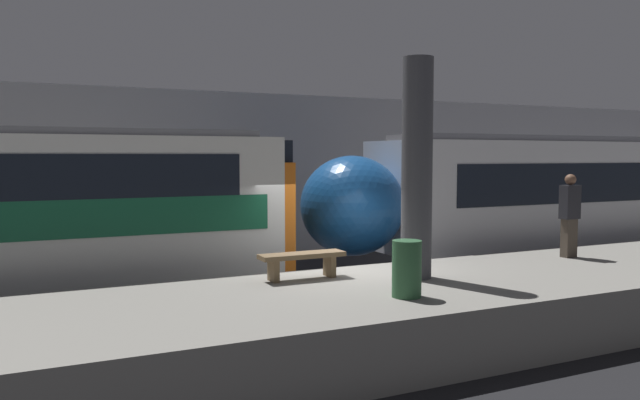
# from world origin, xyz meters

# --- Properties ---
(ground_plane) EXTENTS (120.00, 120.00, 0.00)m
(ground_plane) POSITION_xyz_m (0.00, 0.00, 0.00)
(ground_plane) COLOR black
(platform) EXTENTS (40.00, 3.75, 0.97)m
(platform) POSITION_xyz_m (0.00, -1.88, 0.48)
(platform) COLOR gray
(platform) RESTS_ON ground
(station_rear_barrier) EXTENTS (50.00, 0.15, 4.90)m
(station_rear_barrier) POSITION_xyz_m (0.00, 7.00, 2.45)
(station_rear_barrier) COLOR #939399
(station_rear_barrier) RESTS_ON ground
(support_pillar_near) EXTENTS (0.53, 0.53, 3.77)m
(support_pillar_near) POSITION_xyz_m (0.73, -1.48, 2.85)
(support_pillar_near) COLOR #47474C
(support_pillar_near) RESTS_ON platform
(person_waiting) EXTENTS (0.38, 0.24, 1.73)m
(person_waiting) POSITION_xyz_m (4.83, -1.04, 1.88)
(person_waiting) COLOR #473D33
(person_waiting) RESTS_ON platform
(platform_bench) EXTENTS (1.50, 0.40, 0.45)m
(platform_bench) POSITION_xyz_m (-1.09, -0.74, 1.31)
(platform_bench) COLOR brown
(platform_bench) RESTS_ON platform
(trash_bin) EXTENTS (0.44, 0.44, 0.85)m
(trash_bin) POSITION_xyz_m (-0.24, -2.65, 1.39)
(trash_bin) COLOR #2D5B38
(trash_bin) RESTS_ON platform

